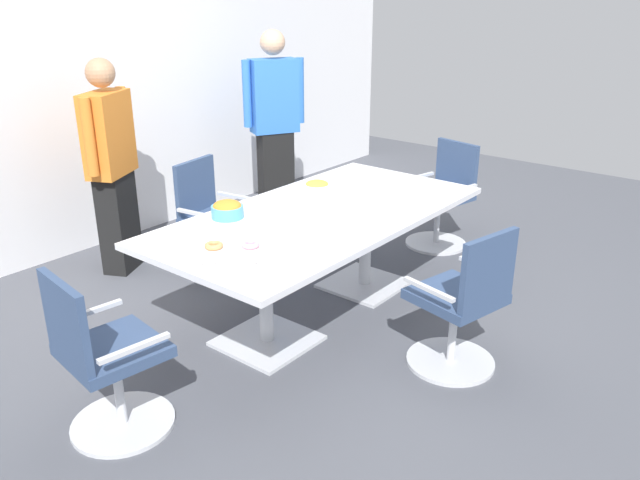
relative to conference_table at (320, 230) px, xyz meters
name	(u,v)px	position (x,y,z in m)	size (l,w,h in m)	color
ground_plane	(320,312)	(0.00, 0.00, -0.63)	(10.00, 10.00, 0.01)	#4C4F56
back_wall	(102,83)	(0.00, 2.40, 0.77)	(8.00, 0.10, 2.80)	white
conference_table	(320,230)	(0.00, 0.00, 0.00)	(2.40, 1.20, 0.75)	silver
office_chair_0	(443,200)	(1.70, -0.02, -0.22)	(0.64, 0.64, 0.91)	silver
office_chair_1	(213,224)	(0.01, 1.10, -0.22)	(0.62, 0.62, 0.91)	silver
office_chair_2	(105,363)	(-1.70, 0.02, -0.22)	(0.61, 0.61, 0.91)	silver
office_chair_3	(462,307)	(-0.03, -1.10, -0.22)	(0.65, 0.65, 0.91)	silver
person_standing_0	(112,165)	(-0.43, 1.74, 0.25)	(0.58, 0.40, 1.68)	black
person_standing_1	(275,123)	(1.32, 1.63, 0.32)	(0.58, 0.40, 1.81)	black
snack_bowl_chips_orange	(227,209)	(-0.46, 0.41, 0.18)	(0.21, 0.21, 0.12)	#4C9EC6
snack_bowl_chips_yellow	(317,187)	(0.34, 0.30, 0.17)	(0.19, 0.19, 0.09)	white
donut_platter	(231,254)	(-0.90, -0.09, 0.14)	(0.41, 0.41, 0.04)	white
plate_stack	(305,231)	(-0.37, -0.18, 0.15)	(0.19, 0.19, 0.04)	white
napkin_pile	(396,207)	(0.35, -0.38, 0.15)	(0.20, 0.20, 0.05)	white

